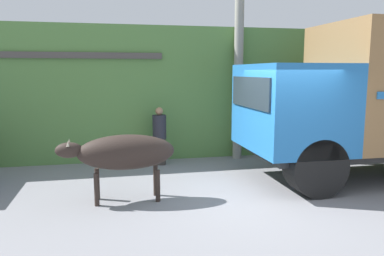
# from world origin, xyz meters

# --- Properties ---
(ground_plane) EXTENTS (60.00, 60.00, 0.00)m
(ground_plane) POSITION_xyz_m (0.00, 0.00, 0.00)
(ground_plane) COLOR gray
(hillside_embankment) EXTENTS (32.00, 6.26, 3.70)m
(hillside_embankment) POSITION_xyz_m (0.00, 6.71, 1.85)
(hillside_embankment) COLOR #568442
(hillside_embankment) RESTS_ON ground_plane
(building_backdrop) EXTENTS (5.97, 2.70, 2.96)m
(building_backdrop) POSITION_xyz_m (-4.61, 4.85, 1.49)
(building_backdrop) COLOR #8CC69E
(building_backdrop) RESTS_ON ground_plane
(brown_cow) EXTENTS (2.20, 0.67, 1.29)m
(brown_cow) POSITION_xyz_m (-2.80, 0.36, 0.94)
(brown_cow) COLOR #2D231E
(brown_cow) RESTS_ON ground_plane
(pedestrian_on_hill) EXTENTS (0.43, 0.43, 1.54)m
(pedestrian_on_hill) POSITION_xyz_m (-1.78, 3.02, 0.83)
(pedestrian_on_hill) COLOR #38332D
(pedestrian_on_hill) RESTS_ON ground_plane
(utility_pole) EXTENTS (0.90, 0.25, 5.81)m
(utility_pole) POSITION_xyz_m (0.49, 3.34, 3.01)
(utility_pole) COLOR gray
(utility_pole) RESTS_ON ground_plane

